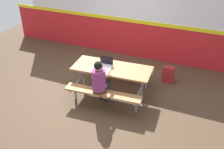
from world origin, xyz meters
name	(u,v)px	position (x,y,z in m)	size (l,w,h in m)	color
ground_plane	(96,90)	(0.00, 0.00, -0.01)	(10.00, 10.00, 0.02)	#4C3826
accent_backdrop	(127,16)	(0.00, 2.23, 1.25)	(8.00, 0.14, 2.60)	red
picnic_table_main	(112,74)	(0.44, 0.00, 0.57)	(1.91, 1.67, 0.74)	#9E6B3D
student_nearer	(100,80)	(0.39, -0.56, 0.71)	(0.38, 0.53, 1.21)	#2D2D38
laptop_silver	(106,64)	(0.27, 0.03, 0.79)	(0.33, 0.24, 0.22)	silver
backpack_dark	(168,75)	(1.60, 1.09, 0.22)	(0.30, 0.22, 0.44)	maroon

